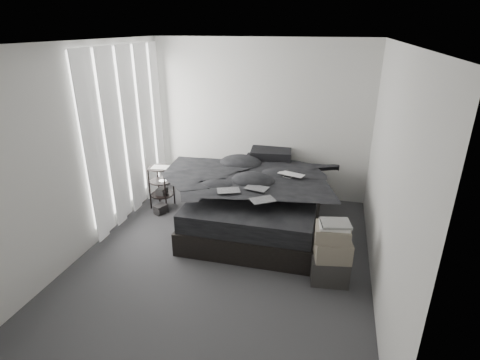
% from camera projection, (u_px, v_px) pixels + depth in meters
% --- Properties ---
extents(floor, '(3.60, 4.20, 0.01)m').
position_uv_depth(floor, '(224.00, 257.00, 4.82)').
color(floor, '#333335').
rests_on(floor, ground).
extents(ceiling, '(3.60, 4.20, 0.01)m').
position_uv_depth(ceiling, '(220.00, 42.00, 3.82)').
color(ceiling, white).
rests_on(ceiling, ground).
extents(wall_back, '(3.60, 0.01, 2.60)m').
position_uv_depth(wall_back, '(260.00, 120.00, 6.20)').
color(wall_back, silver).
rests_on(wall_back, ground).
extents(wall_front, '(3.60, 0.01, 2.60)m').
position_uv_depth(wall_front, '(128.00, 267.00, 2.44)').
color(wall_front, silver).
rests_on(wall_front, ground).
extents(wall_left, '(0.01, 4.20, 2.60)m').
position_uv_depth(wall_left, '(87.00, 150.00, 4.74)').
color(wall_left, silver).
rests_on(wall_left, ground).
extents(wall_right, '(0.01, 4.20, 2.60)m').
position_uv_depth(wall_right, '(387.00, 176.00, 3.90)').
color(wall_right, silver).
rests_on(wall_right, ground).
extents(window_left, '(0.02, 2.00, 2.30)m').
position_uv_depth(window_left, '(125.00, 128.00, 5.52)').
color(window_left, white).
rests_on(window_left, wall_left).
extents(curtain_left, '(0.06, 2.12, 2.48)m').
position_uv_depth(curtain_left, '(129.00, 133.00, 5.53)').
color(curtain_left, white).
rests_on(curtain_left, wall_left).
extents(bed, '(1.79, 2.35, 0.32)m').
position_uv_depth(bed, '(258.00, 212.00, 5.62)').
color(bed, black).
rests_on(bed, floor).
extents(mattress, '(1.72, 2.28, 0.25)m').
position_uv_depth(mattress, '(259.00, 195.00, 5.51)').
color(mattress, black).
rests_on(mattress, bed).
extents(duvet, '(1.74, 2.01, 0.27)m').
position_uv_depth(duvet, '(258.00, 180.00, 5.36)').
color(duvet, black).
rests_on(duvet, mattress).
extents(pillow_lower, '(0.71, 0.48, 0.16)m').
position_uv_depth(pillow_lower, '(266.00, 162.00, 6.25)').
color(pillow_lower, black).
rests_on(pillow_lower, mattress).
extents(pillow_upper, '(0.70, 0.52, 0.15)m').
position_uv_depth(pillow_upper, '(271.00, 154.00, 6.16)').
color(pillow_upper, black).
rests_on(pillow_upper, pillow_lower).
extents(laptop, '(0.43, 0.34, 0.03)m').
position_uv_depth(laptop, '(290.00, 170.00, 5.30)').
color(laptop, silver).
rests_on(laptop, duvet).
extents(comic_a, '(0.35, 0.29, 0.01)m').
position_uv_depth(comic_a, '(228.00, 185.00, 4.86)').
color(comic_a, black).
rests_on(comic_a, duvet).
extents(comic_b, '(0.33, 0.25, 0.01)m').
position_uv_depth(comic_b, '(257.00, 182.00, 4.93)').
color(comic_b, black).
rests_on(comic_b, duvet).
extents(comic_c, '(0.35, 0.33, 0.01)m').
position_uv_depth(comic_c, '(263.00, 193.00, 4.59)').
color(comic_c, black).
rests_on(comic_c, duvet).
extents(side_stand, '(0.39, 0.39, 0.68)m').
position_uv_depth(side_stand, '(162.00, 187.00, 6.04)').
color(side_stand, black).
rests_on(side_stand, floor).
extents(papers, '(0.28, 0.22, 0.01)m').
position_uv_depth(papers, '(160.00, 167.00, 5.90)').
color(papers, white).
rests_on(papers, side_stand).
extents(floor_books, '(0.20, 0.23, 0.14)m').
position_uv_depth(floor_books, '(161.00, 209.00, 5.91)').
color(floor_books, black).
rests_on(floor_books, floor).
extents(box_lower, '(0.46, 0.38, 0.31)m').
position_uv_depth(box_lower, '(330.00, 269.00, 4.32)').
color(box_lower, black).
rests_on(box_lower, floor).
extents(box_mid, '(0.44, 0.38, 0.24)m').
position_uv_depth(box_mid, '(333.00, 249.00, 4.20)').
color(box_mid, '#6C6355').
rests_on(box_mid, box_lower).
extents(box_upper, '(0.39, 0.32, 0.16)m').
position_uv_depth(box_upper, '(333.00, 233.00, 4.13)').
color(box_upper, '#6C6355').
rests_on(box_upper, box_mid).
extents(art_book_white, '(0.35, 0.29, 0.03)m').
position_uv_depth(art_book_white, '(334.00, 225.00, 4.10)').
color(art_book_white, silver).
rests_on(art_book_white, box_upper).
extents(art_book_snake, '(0.36, 0.31, 0.03)m').
position_uv_depth(art_book_snake, '(336.00, 223.00, 4.07)').
color(art_book_snake, silver).
rests_on(art_book_snake, art_book_white).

